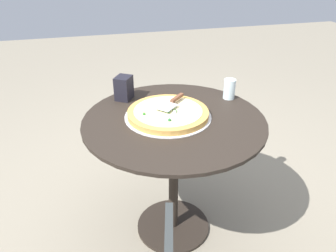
% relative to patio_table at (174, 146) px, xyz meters
% --- Properties ---
extents(ground_plane, '(10.00, 10.00, 0.00)m').
position_rel_patio_table_xyz_m(ground_plane, '(0.00, 0.00, -0.59)').
color(ground_plane, gray).
extents(patio_table, '(0.94, 0.94, 0.76)m').
position_rel_patio_table_xyz_m(patio_table, '(0.00, 0.00, 0.00)').
color(patio_table, black).
rests_on(patio_table, ground).
extents(pizza_on_tray, '(0.45, 0.45, 0.05)m').
position_rel_patio_table_xyz_m(pizza_on_tray, '(-0.02, 0.03, 0.18)').
color(pizza_on_tray, silver).
rests_on(pizza_on_tray, patio_table).
extents(pizza_server, '(0.19, 0.18, 0.02)m').
position_rel_patio_table_xyz_m(pizza_server, '(0.01, 0.08, 0.22)').
color(pizza_server, silver).
rests_on(pizza_server, pizza_on_tray).
extents(drinking_cup, '(0.07, 0.07, 0.11)m').
position_rel_patio_table_xyz_m(drinking_cup, '(0.37, 0.17, 0.22)').
color(drinking_cup, white).
rests_on(drinking_cup, patio_table).
extents(napkin_dispenser, '(0.12, 0.12, 0.13)m').
position_rel_patio_table_xyz_m(napkin_dispenser, '(-0.21, 0.30, 0.23)').
color(napkin_dispenser, black).
rests_on(napkin_dispenser, patio_table).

